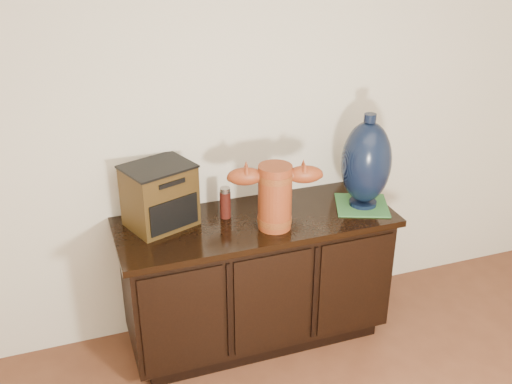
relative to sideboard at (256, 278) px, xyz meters
name	(u,v)px	position (x,y,z in m)	size (l,w,h in m)	color
sideboard	(256,278)	(0.00, 0.00, 0.00)	(1.46, 0.56, 0.75)	black
terracotta_vessel	(275,193)	(0.06, -0.11, 0.56)	(0.48, 0.21, 0.34)	#913C1A
tv_radio	(160,196)	(-0.48, 0.11, 0.53)	(0.40, 0.36, 0.33)	#3A270E
green_mat	(362,205)	(0.59, -0.05, 0.37)	(0.28, 0.28, 0.01)	#326F35
lamp_base	(366,163)	(0.60, -0.05, 0.62)	(0.34, 0.34, 0.51)	black
spray_can	(225,203)	(-0.14, 0.08, 0.45)	(0.06, 0.06, 0.17)	#5E1810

